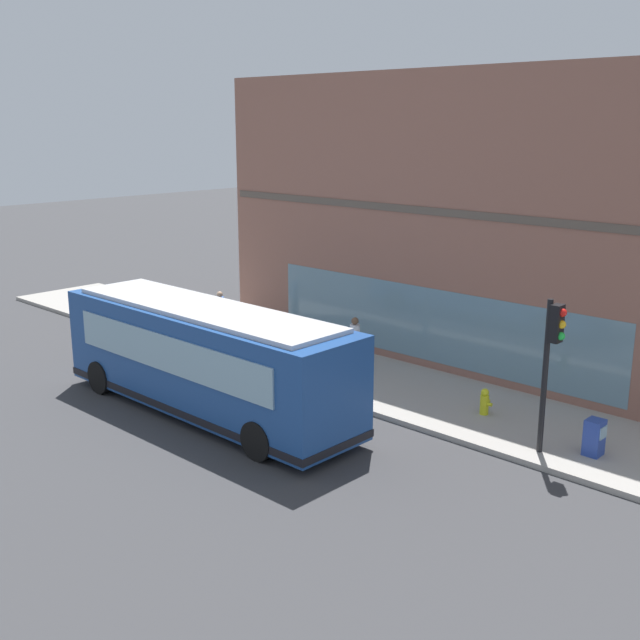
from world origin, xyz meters
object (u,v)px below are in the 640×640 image
(pedestrian_near_hydrant, at_px, (355,340))
(newspaper_vending_box, at_px, (594,437))
(traffic_light_near_corner, at_px, (552,348))
(pedestrian_by_light_pole, at_px, (220,310))
(fire_hydrant, at_px, (485,402))
(city_bus_nearside, at_px, (205,359))

(pedestrian_near_hydrant, xyz_separation_m, newspaper_vending_box, (-0.96, -8.43, -0.58))
(traffic_light_near_corner, height_order, pedestrian_by_light_pole, traffic_light_near_corner)
(pedestrian_by_light_pole, bearing_deg, traffic_light_near_corner, -96.47)
(pedestrian_by_light_pole, bearing_deg, pedestrian_near_hydrant, -89.44)
(traffic_light_near_corner, bearing_deg, newspaper_vending_box, -52.63)
(fire_hydrant, bearing_deg, traffic_light_near_corner, -116.93)
(newspaper_vending_box, bearing_deg, city_bus_nearside, 114.98)
(newspaper_vending_box, bearing_deg, pedestrian_by_light_pole, 86.57)
(city_bus_nearside, xyz_separation_m, pedestrian_by_light_pole, (5.25, 5.69, -0.46))
(pedestrian_by_light_pole, xyz_separation_m, newspaper_vending_box, (-0.90, -15.03, -0.50))
(city_bus_nearside, height_order, pedestrian_near_hydrant, city_bus_nearside)
(fire_hydrant, relative_size, newspaper_vending_box, 0.82)
(traffic_light_near_corner, height_order, pedestrian_near_hydrant, traffic_light_near_corner)
(fire_hydrant, height_order, newspaper_vending_box, newspaper_vending_box)
(city_bus_nearside, height_order, newspaper_vending_box, city_bus_nearside)
(pedestrian_near_hydrant, height_order, newspaper_vending_box, pedestrian_near_hydrant)
(city_bus_nearside, relative_size, pedestrian_by_light_pole, 6.07)
(traffic_light_near_corner, bearing_deg, pedestrian_by_light_pole, 83.53)
(city_bus_nearside, relative_size, fire_hydrant, 13.58)
(city_bus_nearside, xyz_separation_m, newspaper_vending_box, (4.35, -9.34, -0.95))
(fire_hydrant, height_order, pedestrian_by_light_pole, pedestrian_by_light_pole)
(city_bus_nearside, xyz_separation_m, pedestrian_near_hydrant, (5.31, -0.91, -0.37))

